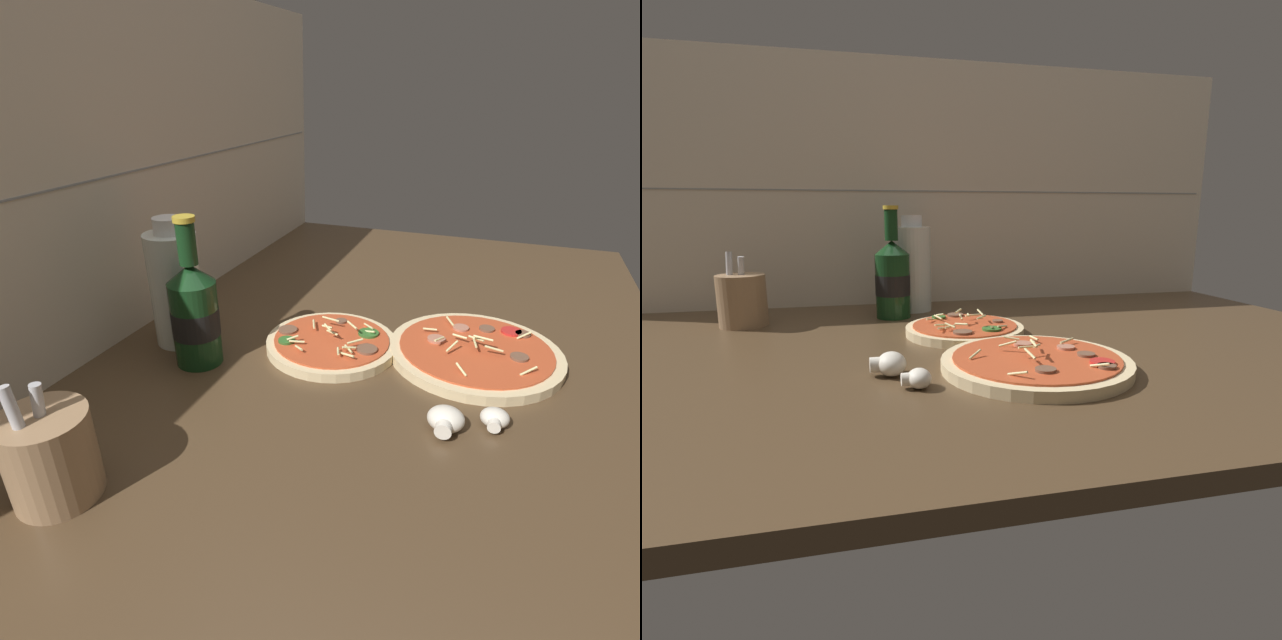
{
  "view_description": "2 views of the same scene",
  "coord_description": "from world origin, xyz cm",
  "views": [
    {
      "loc": [
        -66.98,
        -14.74,
        43.75
      ],
      "look_at": [
        -1.69,
        9.52,
        10.24
      ],
      "focal_mm": 28.0,
      "sensor_mm": 36.0,
      "label": 1
    },
    {
      "loc": [
        -17.61,
        -79.13,
        25.01
      ],
      "look_at": [
        2.42,
        6.28,
        5.97
      ],
      "focal_mm": 28.0,
      "sensor_mm": 36.0,
      "label": 2
    }
  ],
  "objects": [
    {
      "name": "tile_backsplash",
      "position": [
        0.0,
        45.5,
        30.0
      ],
      "size": [
        160.0,
        1.13,
        60.0
      ],
      "color": "beige",
      "rests_on": "ground"
    },
    {
      "name": "mushroom_left",
      "position": [
        -9.12,
        -17.68,
        3.82
      ],
      "size": [
        3.96,
        3.77,
        2.64
      ],
      "color": "white",
      "rests_on": "counter_slab"
    },
    {
      "name": "mushroom_right",
      "position": [
        -12.19,
        -11.7,
        4.19
      ],
      "size": [
        5.07,
        4.83,
        3.38
      ],
      "color": "white",
      "rests_on": "counter_slab"
    },
    {
      "name": "utensil_crock",
      "position": [
        -38.06,
        26.62,
        7.8
      ],
      "size": [
        9.37,
        9.37,
        14.9
      ],
      "color": "#9E7A56",
      "rests_on": "counter_slab"
    },
    {
      "name": "beer_bottle",
      "position": [
        -7.8,
        28.07,
        11.15
      ],
      "size": [
        7.51,
        7.51,
        23.84
      ],
      "color": "#143819",
      "rests_on": "counter_slab"
    },
    {
      "name": "pizza_far",
      "position": [
        3.68,
        9.43,
        3.45
      ],
      "size": [
        22.13,
        22.13,
        4.79
      ],
      "color": "beige",
      "rests_on": "counter_slab"
    },
    {
      "name": "counter_slab",
      "position": [
        0.0,
        0.0,
        1.25
      ],
      "size": [
        160.0,
        90.0,
        2.5
      ],
      "color": "#4C3823",
      "rests_on": "ground"
    },
    {
      "name": "pizza_near",
      "position": [
        8.89,
        -13.67,
        3.46
      ],
      "size": [
        27.82,
        27.82,
        4.47
      ],
      "color": "beige",
      "rests_on": "counter_slab"
    },
    {
      "name": "oil_bottle",
      "position": [
        -2.57,
        35.02,
        12.53
      ],
      "size": [
        8.51,
        8.51,
        21.81
      ],
      "color": "silver",
      "rests_on": "counter_slab"
    }
  ]
}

